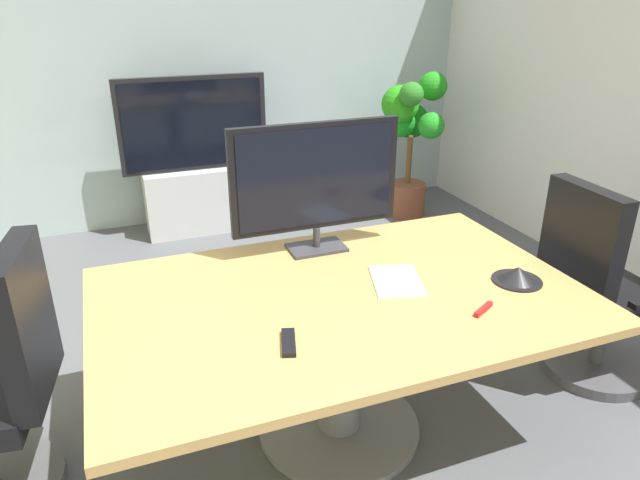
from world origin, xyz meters
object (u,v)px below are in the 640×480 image
tv_monitor (316,180)px  remote_control (289,342)px  wall_display_unit (198,181)px  potted_plant (410,131)px  office_chair_right (595,301)px  conference_phone (518,275)px  conference_table (340,327)px

tv_monitor → remote_control: tv_monitor is taller
tv_monitor → wall_display_unit: tv_monitor is taller
wall_display_unit → potted_plant: 1.91m
office_chair_right → wall_display_unit: wall_display_unit is taller
wall_display_unit → conference_phone: (0.93, -2.91, 0.32)m
wall_display_unit → potted_plant: bearing=-8.6°
tv_monitor → remote_control: size_ratio=4.94×
office_chair_right → tv_monitor: 1.57m
conference_table → tv_monitor: size_ratio=2.45×
conference_table → wall_display_unit: (-0.15, 2.74, -0.12)m
tv_monitor → wall_display_unit: bearing=95.6°
office_chair_right → conference_table: bearing=88.2°
conference_table → wall_display_unit: wall_display_unit is taller
potted_plant → conference_phone: potted_plant is taller
conference_table → conference_phone: conference_phone is taller
tv_monitor → conference_phone: bearing=-42.6°
tv_monitor → conference_phone: 1.02m
conference_table → conference_phone: bearing=-12.6°
conference_table → office_chair_right: bearing=-3.4°
conference_table → wall_display_unit: bearing=93.2°
office_chair_right → potted_plant: potted_plant is taller
wall_display_unit → conference_phone: 3.07m
potted_plant → conference_phone: 2.79m
wall_display_unit → conference_phone: size_ratio=5.95×
conference_table → tv_monitor: bearing=82.1°
conference_table → remote_control: size_ratio=12.12×
conference_table → wall_display_unit: 2.75m
wall_display_unit → remote_control: size_ratio=7.71×
office_chair_right → remote_control: size_ratio=6.41×
office_chair_right → wall_display_unit: (-1.54, 2.82, -0.01)m
remote_control → tv_monitor: bearing=79.1°
conference_phone → remote_control: (-1.11, -0.11, -0.02)m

